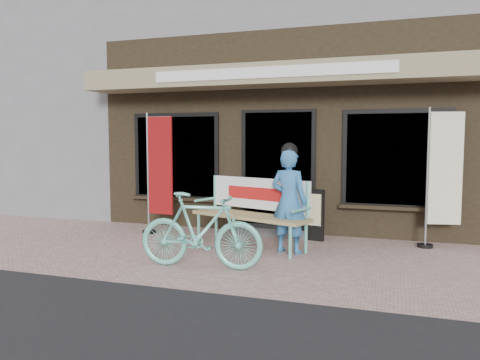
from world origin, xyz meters
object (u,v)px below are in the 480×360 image
(bench, at_px, (254,207))
(menu_stand, at_px, (311,214))
(nobori_red, at_px, (158,172))
(nobori_cream, at_px, (442,176))
(bicycle, at_px, (201,230))
(person, at_px, (289,199))

(bench, relative_size, menu_stand, 2.36)
(nobori_red, height_order, nobori_cream, nobori_cream)
(bicycle, bearing_deg, nobori_cream, -58.92)
(bench, bearing_deg, nobori_cream, 35.73)
(menu_stand, bearing_deg, bicycle, -105.21)
(nobori_cream, bearing_deg, menu_stand, 171.07)
(person, distance_m, nobori_red, 2.56)
(bicycle, distance_m, nobori_red, 2.45)
(nobori_cream, relative_size, menu_stand, 2.54)
(menu_stand, bearing_deg, nobori_cream, 14.17)
(person, relative_size, bicycle, 0.99)
(nobori_red, height_order, menu_stand, nobori_red)
(bench, bearing_deg, bicycle, -82.02)
(person, relative_size, menu_stand, 1.91)
(person, bearing_deg, nobori_red, 178.30)
(nobori_red, bearing_deg, bicycle, -42.57)
(nobori_red, xyz_separation_m, menu_stand, (2.64, 0.35, -0.67))
(bench, xyz_separation_m, bicycle, (-0.29, -1.42, -0.13))
(bench, xyz_separation_m, nobori_red, (-1.86, 0.36, 0.48))
(nobori_cream, bearing_deg, nobori_red, 173.96)
(bicycle, distance_m, nobori_cream, 3.84)
(bicycle, bearing_deg, nobori_red, 36.40)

